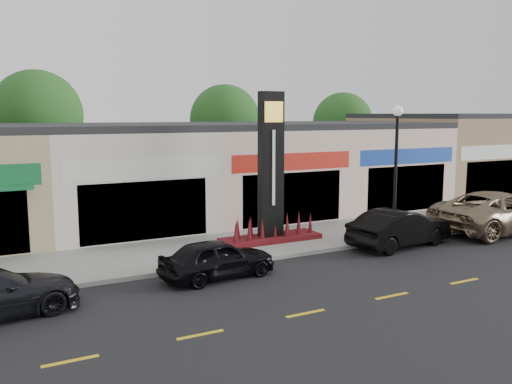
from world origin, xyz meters
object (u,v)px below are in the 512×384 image
Objects in this scene: lamp_east_near at (396,158)px; car_gold_suv at (500,212)px; car_black_sedan at (217,259)px; car_black_conv at (400,228)px; pylon_sign at (271,189)px.

car_gold_suv is (5.26, -1.08, -2.56)m from lamp_east_near.
car_black_conv is at bearing -92.48° from car_black_sedan.
car_black_conv is at bearing -121.18° from lamp_east_near.
car_black_conv reaches higher than car_black_sedan.
car_gold_suv is (5.90, -0.02, 0.16)m from car_black_conv.
pylon_sign reaches higher than car_black_conv.
car_gold_suv is at bearing -11.61° from lamp_east_near.
lamp_east_near is at bearing 78.26° from car_gold_suv.
pylon_sign is (-5.00, 1.70, -1.20)m from lamp_east_near.
lamp_east_near is 0.91× the size of pylon_sign.
lamp_east_near is 5.95m from car_gold_suv.
car_gold_suv is (10.26, -2.78, -1.36)m from pylon_sign.
car_gold_suv reaches higher than car_black_sedan.
pylon_sign reaches higher than lamp_east_near.
pylon_sign is 5.38m from car_black_conv.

